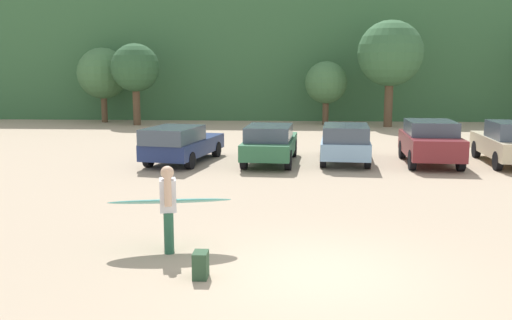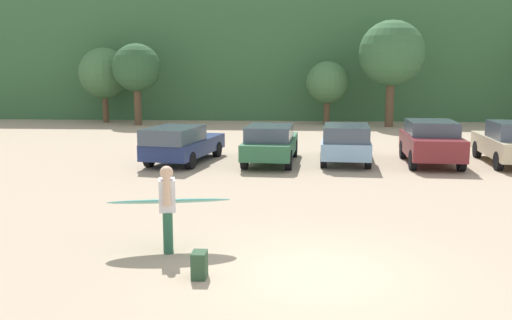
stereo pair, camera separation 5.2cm
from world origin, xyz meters
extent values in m
plane|color=tan|center=(0.00, 0.00, 0.00)|extent=(120.00, 120.00, 0.00)
cube|color=#38663D|center=(0.00, 35.10, 4.31)|extent=(108.00, 12.00, 8.62)
cylinder|color=brown|center=(-12.97, 27.32, 0.91)|extent=(0.40, 0.40, 1.82)
sphere|color=#427042|center=(-12.97, 27.32, 3.25)|extent=(3.36, 3.36, 3.36)
cylinder|color=brown|center=(-10.26, 25.53, 1.17)|extent=(0.46, 0.46, 2.33)
sphere|color=#2D5633|center=(-10.26, 25.53, 3.61)|extent=(3.01, 3.01, 3.01)
cylinder|color=brown|center=(1.72, 26.79, 0.77)|extent=(0.39, 0.39, 1.54)
sphere|color=#427042|center=(1.72, 26.79, 2.68)|extent=(2.69, 2.69, 2.69)
cylinder|color=brown|center=(5.47, 25.48, 1.39)|extent=(0.51, 0.51, 2.77)
sphere|color=#38663D|center=(5.47, 25.48, 4.46)|extent=(3.97, 3.97, 3.97)
cube|color=navy|center=(-4.51, 11.50, 0.59)|extent=(2.56, 4.65, 0.57)
cube|color=#3F4C5B|center=(-4.71, 10.48, 1.15)|extent=(2.06, 2.75, 0.55)
cylinder|color=black|center=(-5.01, 13.08, 0.31)|extent=(0.33, 0.64, 0.61)
cylinder|color=black|center=(-3.46, 12.78, 0.31)|extent=(0.33, 0.64, 0.61)
cylinder|color=black|center=(-5.56, 10.23, 0.31)|extent=(0.33, 0.64, 0.61)
cylinder|color=black|center=(-4.01, 9.93, 0.31)|extent=(0.33, 0.64, 0.61)
cube|color=#2D6642|center=(-1.24, 11.49, 0.64)|extent=(2.02, 4.64, 0.57)
cube|color=#3F4C5B|center=(-1.27, 10.97, 1.19)|extent=(1.74, 2.44, 0.53)
cylinder|color=black|center=(-1.91, 13.04, 0.35)|extent=(0.27, 0.72, 0.71)
cylinder|color=black|center=(-0.37, 12.93, 0.35)|extent=(0.27, 0.72, 0.71)
cylinder|color=black|center=(-2.11, 10.05, 0.35)|extent=(0.27, 0.72, 0.71)
cylinder|color=black|center=(-0.57, 9.95, 0.35)|extent=(0.27, 0.72, 0.71)
cube|color=#84ADD1|center=(1.58, 12.05, 0.63)|extent=(2.11, 4.84, 0.59)
cube|color=#3F4C5B|center=(1.50, 11.03, 1.20)|extent=(1.78, 2.56, 0.55)
cylinder|color=black|center=(0.93, 13.66, 0.34)|extent=(0.27, 0.69, 0.67)
cylinder|color=black|center=(2.48, 13.53, 0.34)|extent=(0.27, 0.69, 0.67)
cylinder|color=black|center=(0.68, 10.56, 0.34)|extent=(0.27, 0.69, 0.67)
cylinder|color=black|center=(2.23, 10.43, 0.34)|extent=(0.27, 0.69, 0.67)
cube|color=maroon|center=(4.64, 11.51, 0.72)|extent=(2.06, 4.11, 0.74)
cube|color=#3F4C5B|center=(4.64, 11.59, 1.35)|extent=(1.80, 2.35, 0.51)
cylinder|color=black|center=(3.91, 12.88, 0.35)|extent=(0.27, 0.72, 0.71)
cylinder|color=black|center=(5.53, 12.77, 0.35)|extent=(0.27, 0.72, 0.71)
cylinder|color=black|center=(3.74, 10.24, 0.35)|extent=(0.27, 0.72, 0.71)
cylinder|color=black|center=(5.36, 10.14, 0.35)|extent=(0.27, 0.72, 0.71)
cube|color=beige|center=(7.59, 11.75, 0.67)|extent=(2.10, 4.53, 0.67)
cylinder|color=black|center=(6.88, 13.27, 0.33)|extent=(0.27, 0.68, 0.66)
cylinder|color=black|center=(6.68, 10.36, 0.33)|extent=(0.27, 0.68, 0.66)
cylinder|color=#26593F|center=(-2.75, 0.92, 0.40)|extent=(0.19, 0.19, 0.79)
cylinder|color=#26593F|center=(-2.82, 1.19, 0.40)|extent=(0.19, 0.19, 0.79)
cube|color=silver|center=(-2.78, 1.06, 1.10)|extent=(0.39, 0.46, 0.61)
sphere|color=#D8AD8C|center=(-2.78, 1.06, 1.53)|extent=(0.25, 0.25, 0.25)
cylinder|color=#D8AD8C|center=(-2.73, 0.84, 1.26)|extent=(0.19, 0.29, 0.66)
cylinder|color=#D8AD8C|center=(-2.84, 1.27, 1.26)|extent=(0.19, 0.26, 0.65)
ellipsoid|color=teal|center=(-2.78, 1.20, 0.94)|extent=(2.44, 1.08, 0.26)
cube|color=#2D4C33|center=(-1.95, -0.29, 0.23)|extent=(0.24, 0.34, 0.45)
camera|label=1|loc=(-0.47, -9.00, 3.41)|focal=38.82mm
camera|label=2|loc=(-0.42, -9.00, 3.41)|focal=38.82mm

